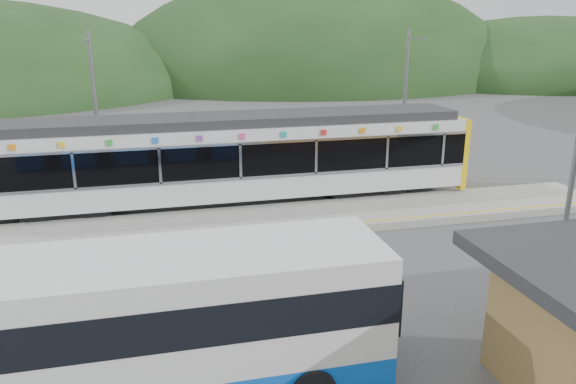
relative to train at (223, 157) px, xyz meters
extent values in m
plane|color=#4C4C4F|center=(2.07, -6.00, -2.06)|extent=(120.00, 120.00, 0.00)
ellipsoid|color=#1E3D19|center=(18.07, 48.00, -2.06)|extent=(52.00, 39.00, 26.00)
ellipsoid|color=#1E3D19|center=(47.07, 42.00, -2.06)|extent=(44.00, 33.00, 16.00)
cube|color=#9E9E99|center=(2.07, -2.70, -1.91)|extent=(26.00, 3.20, 0.30)
cube|color=yellow|center=(2.07, -4.00, -1.76)|extent=(26.00, 0.10, 0.01)
cube|color=black|center=(-6.02, 0.00, -1.76)|extent=(3.20, 2.20, 0.56)
cube|color=black|center=(5.98, 0.00, -1.76)|extent=(3.20, 2.20, 0.56)
cube|color=silver|center=(-0.02, 0.00, -1.02)|extent=(20.00, 2.90, 0.92)
cube|color=black|center=(-0.02, 0.00, 0.16)|extent=(20.00, 2.96, 1.45)
cube|color=silver|center=(-0.02, -1.50, -0.51)|extent=(20.00, 0.05, 0.10)
cube|color=silver|center=(-0.02, -1.50, 0.84)|extent=(20.00, 0.05, 0.10)
cube|color=silver|center=(-0.02, 0.00, 1.11)|extent=(20.00, 2.90, 0.45)
cube|color=#2D2D30|center=(-0.02, 0.00, 1.52)|extent=(19.40, 2.50, 0.36)
cube|color=yellow|center=(10.10, 0.00, -0.16)|extent=(0.24, 2.92, 3.00)
cube|color=silver|center=(-5.52, -1.50, 0.16)|extent=(0.10, 0.05, 1.35)
cube|color=silver|center=(-2.52, -1.50, 0.16)|extent=(0.10, 0.05, 1.35)
cube|color=silver|center=(0.48, -1.50, 0.16)|extent=(0.10, 0.05, 1.35)
cube|color=silver|center=(3.48, -1.50, 0.16)|extent=(0.10, 0.05, 1.35)
cube|color=silver|center=(6.48, -1.50, 0.16)|extent=(0.10, 0.05, 1.35)
cube|color=silver|center=(8.98, -1.50, 0.16)|extent=(0.10, 0.05, 1.35)
cube|color=orange|center=(-7.42, -1.49, 1.12)|extent=(0.22, 0.04, 0.22)
cube|color=yellow|center=(-5.82, -1.49, 1.12)|extent=(0.22, 0.04, 0.22)
cube|color=green|center=(-4.22, -1.49, 1.12)|extent=(0.22, 0.04, 0.22)
cube|color=blue|center=(-2.62, -1.49, 1.12)|extent=(0.22, 0.04, 0.22)
cube|color=purple|center=(-1.02, -1.49, 1.12)|extent=(0.22, 0.04, 0.22)
cube|color=#E54C8C|center=(0.58, -1.49, 1.12)|extent=(0.22, 0.04, 0.22)
cube|color=#19A5A5|center=(2.18, -1.49, 1.12)|extent=(0.22, 0.04, 0.22)
cube|color=red|center=(3.78, -1.49, 1.12)|extent=(0.22, 0.04, 0.22)
cube|color=orange|center=(5.38, -1.49, 1.12)|extent=(0.22, 0.04, 0.22)
cube|color=yellow|center=(6.98, -1.49, 1.12)|extent=(0.22, 0.04, 0.22)
cube|color=green|center=(8.58, -1.49, 1.12)|extent=(0.22, 0.04, 0.22)
cylinder|color=slate|center=(-4.93, 2.60, 1.44)|extent=(0.18, 0.18, 7.00)
cube|color=slate|center=(-4.93, 1.80, 4.54)|extent=(0.08, 1.80, 0.08)
cylinder|color=slate|center=(9.07, 2.60, 1.44)|extent=(0.18, 0.18, 7.00)
cube|color=slate|center=(9.07, 1.80, 4.54)|extent=(0.08, 1.80, 0.08)
cube|color=blue|center=(-3.87, -11.88, -1.56)|extent=(11.17, 2.58, 0.81)
cube|color=silver|center=(-3.87, -11.88, -0.75)|extent=(11.17, 2.58, 0.81)
cube|color=black|center=(-3.87, -11.88, 0.07)|extent=(11.17, 2.62, 0.81)
cube|color=silver|center=(-3.87, -11.88, 0.73)|extent=(11.17, 2.58, 0.51)
cylinder|color=black|center=(-2.56, -11.88, -1.61)|extent=(0.92, 2.66, 0.91)
cylinder|color=black|center=(-0.02, -11.89, -1.61)|extent=(0.92, 2.66, 0.91)
cylinder|color=slate|center=(6.31, -11.90, 1.35)|extent=(0.12, 0.12, 6.84)
camera|label=1|loc=(-2.72, -22.06, 5.27)|focal=35.00mm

